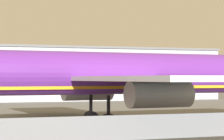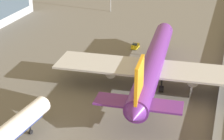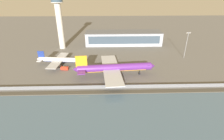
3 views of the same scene
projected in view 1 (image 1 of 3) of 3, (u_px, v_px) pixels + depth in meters
ground_plane at (89, 125)px, 60.00m from camera, size 500.00×500.00×0.00m
perimeter_fence at (146, 128)px, 45.00m from camera, size 280.00×0.10×2.23m
cargo_jet_purple at (119, 75)px, 60.97m from camera, size 53.29×46.11×14.89m
terminal_building at (68, 74)px, 129.47m from camera, size 74.41×18.45×12.78m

